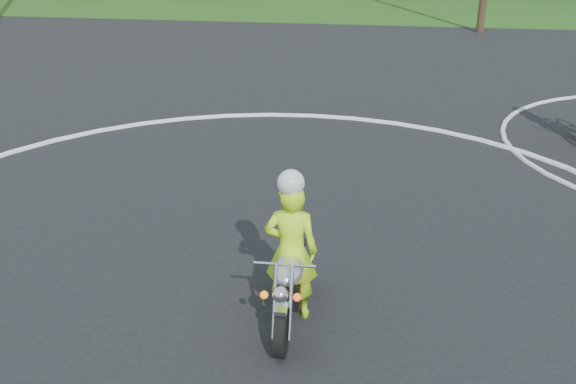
# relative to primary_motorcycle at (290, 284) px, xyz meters

# --- Properties ---
(grass_strip) EXTENTS (120.00, 10.00, 0.02)m
(grass_strip) POSITION_rel_primary_motorcycle_xyz_m (-0.69, 25.76, -0.45)
(grass_strip) COLOR #1E4714
(grass_strip) RESTS_ON ground
(course_markings) EXTENTS (19.05, 19.05, 0.12)m
(course_markings) POSITION_rel_primary_motorcycle_xyz_m (1.48, 3.11, -0.45)
(course_markings) COLOR silver
(course_markings) RESTS_ON ground
(primary_motorcycle) EXTENTS (0.63, 1.81, 0.95)m
(primary_motorcycle) POSITION_rel_primary_motorcycle_xyz_m (0.00, 0.00, 0.00)
(primary_motorcycle) COLOR black
(primary_motorcycle) RESTS_ON ground
(rider_primary_grp) EXTENTS (0.59, 0.40, 1.76)m
(rider_primary_grp) POSITION_rel_primary_motorcycle_xyz_m (-0.00, 0.13, 0.39)
(rider_primary_grp) COLOR #C7FD1A
(rider_primary_grp) RESTS_ON ground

